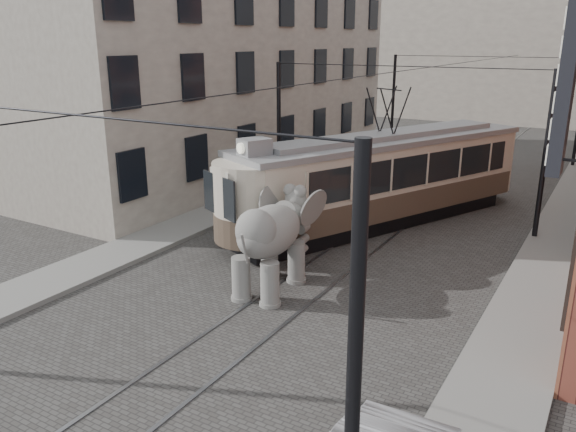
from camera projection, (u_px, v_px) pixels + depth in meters
The scene contains 9 objects.
ground at pixel (331, 266), 18.18m from camera, with size 120.00×120.00×0.00m, color #403E3B.
tram_rails at pixel (331, 266), 18.17m from camera, with size 1.54×80.00×0.02m, color slate, non-canonical shape.
sidewalk_right at pixel (532, 307), 15.24m from camera, with size 2.00×60.00×0.15m, color slate.
sidewalk_left at pixel (175, 231), 21.31m from camera, with size 2.00×60.00×0.15m, color slate.
stucco_building at pixel (231, 77), 30.25m from camera, with size 7.00×24.00×10.00m, color gray.
distant_block at pixel (540, 38), 48.97m from camera, with size 28.00×10.00×14.00m, color gray.
catenary at pixel (387, 148), 21.49m from camera, with size 11.00×30.20×6.00m, color black, non-canonical shape.
tram at pixel (385, 158), 21.67m from camera, with size 2.71×13.14×5.21m, color #C0B19B, non-canonical shape.
elephant at pixel (269, 245), 16.04m from camera, with size 2.49×4.53×2.77m, color slate, non-canonical shape.
Camera 1 is at (7.42, -15.22, 6.94)m, focal length 35.55 mm.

